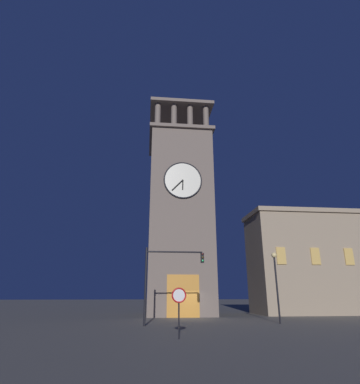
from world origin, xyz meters
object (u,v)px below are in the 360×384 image
object	(u,v)px
adjacent_wing_building	(333,262)
no_horn_sign	(179,299)
street_lamp	(276,273)
clocktower	(179,216)
traffic_signal_near	(166,271)

from	to	relation	value
adjacent_wing_building	no_horn_sign	distance (m)	27.52
adjacent_wing_building	street_lamp	size ratio (longest dim) A/B	3.64
clocktower	no_horn_sign	xyz separation A→B (m)	(1.87, 18.53, -8.94)
adjacent_wing_building	traffic_signal_near	bearing A→B (deg)	29.14
clocktower	street_lamp	distance (m)	14.61
street_lamp	adjacent_wing_building	bearing A→B (deg)	-137.60
adjacent_wing_building	street_lamp	bearing A→B (deg)	42.40
clocktower	adjacent_wing_building	size ratio (longest dim) A/B	1.36
street_lamp	traffic_signal_near	bearing A→B (deg)	5.22
clocktower	no_horn_sign	size ratio (longest dim) A/B	10.71
clocktower	street_lamp	bearing A→B (deg)	121.71
clocktower	street_lamp	xyz separation A→B (m)	(-6.70, 10.84, -7.13)
clocktower	traffic_signal_near	bearing A→B (deg)	79.45
no_horn_sign	street_lamp	bearing A→B (deg)	-138.15
adjacent_wing_building	traffic_signal_near	distance (m)	23.55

